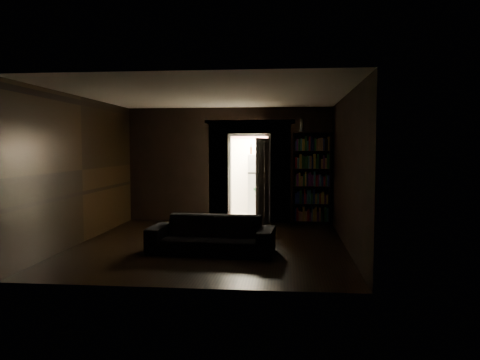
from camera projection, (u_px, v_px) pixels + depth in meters
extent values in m
plane|color=black|center=(211.00, 244.00, 8.82)|extent=(5.50, 5.50, 0.00)
cube|color=black|center=(180.00, 165.00, 11.63)|extent=(2.55, 0.10, 2.80)
cube|color=black|center=(300.00, 165.00, 11.33)|extent=(1.55, 0.10, 2.80)
cube|color=black|center=(249.00, 122.00, 11.38)|extent=(0.90, 0.10, 0.70)
cube|color=black|center=(82.00, 170.00, 8.98)|extent=(0.02, 5.50, 2.80)
cube|color=black|center=(347.00, 171.00, 8.48)|extent=(0.02, 5.50, 2.80)
cube|color=black|center=(176.00, 181.00, 6.00)|extent=(5.00, 0.02, 2.80)
cube|color=beige|center=(210.00, 95.00, 8.63)|extent=(5.00, 5.50, 0.02)
cube|color=white|center=(249.00, 179.00, 11.42)|extent=(1.04, 0.06, 2.17)
cube|color=beige|center=(252.00, 218.00, 12.40)|extent=(2.20, 1.80, 0.10)
cube|color=white|center=(254.00, 170.00, 13.16)|extent=(2.20, 0.10, 2.40)
cube|color=white|center=(213.00, 171.00, 12.42)|extent=(0.10, 1.60, 2.40)
cube|color=white|center=(292.00, 172.00, 12.21)|extent=(0.10, 1.60, 2.40)
cube|color=white|center=(252.00, 124.00, 12.23)|extent=(2.20, 1.80, 0.10)
cube|color=#DA7579|center=(254.00, 133.00, 13.03)|extent=(2.00, 0.04, 0.26)
imported|color=black|center=(211.00, 229.00, 8.14)|extent=(2.23, 1.09, 0.83)
cube|color=black|center=(311.00, 178.00, 11.12)|extent=(0.95, 0.50, 2.20)
cube|color=silver|center=(262.00, 184.00, 12.77)|extent=(0.76, 0.70, 1.65)
cube|color=white|center=(263.00, 182.00, 10.97)|extent=(0.29, 0.83, 2.05)
cube|color=white|center=(301.00, 125.00, 11.02)|extent=(0.13, 0.13, 0.30)
cube|color=black|center=(258.00, 149.00, 12.60)|extent=(0.68, 0.16, 0.27)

